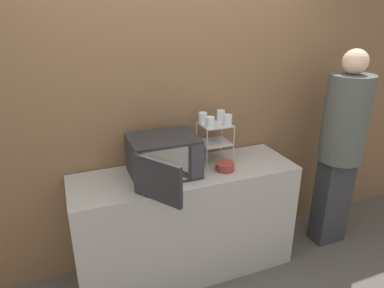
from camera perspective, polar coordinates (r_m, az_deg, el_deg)
wall_back at (r=2.82m, az=-3.42°, el=4.80°), size 8.00×0.06×2.60m
counter at (r=2.91m, az=-0.99°, el=-12.89°), size 1.78×0.57×0.93m
microwave at (r=2.56m, az=-4.80°, el=-2.21°), size 0.53×0.73×0.30m
dish_rack at (r=2.78m, az=3.84°, el=1.61°), size 0.25×0.23×0.32m
glass_front_left at (r=2.65m, az=3.03°, el=3.66°), size 0.07×0.07×0.09m
glass_back_right at (r=2.83m, az=4.84°, el=4.77°), size 0.07×0.07×0.09m
glass_front_right at (r=2.72m, az=5.98°, el=4.02°), size 0.07×0.07×0.09m
glass_back_left at (r=2.76m, az=1.81°, el=4.42°), size 0.07×0.07×0.09m
bowl at (r=2.70m, az=5.51°, el=-3.78°), size 0.15×0.15×0.06m
person at (r=3.29m, az=23.65°, el=0.35°), size 0.37×0.37×1.82m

